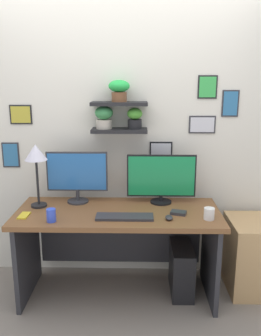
{
  "coord_description": "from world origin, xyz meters",
  "views": [
    {
      "loc": [
        0.16,
        -2.72,
        1.79
      ],
      "look_at": [
        0.1,
        0.05,
        1.1
      ],
      "focal_mm": 38.4,
      "sensor_mm": 36.0,
      "label": 1
    }
  ],
  "objects_px": {
    "monitor_left": "(77,175)",
    "computer_mouse": "(169,218)",
    "coffee_mug": "(209,214)",
    "desk": "(119,232)",
    "monitor_right": "(161,178)",
    "desk_lamp": "(36,157)",
    "scissors_tray": "(178,213)",
    "cell_phone": "(24,215)",
    "pen_cup": "(51,215)",
    "keyboard": "(125,217)",
    "computer_tower_right": "(181,269)",
    "drawer_cabinet": "(254,255)"
  },
  "relations": [
    {
      "from": "monitor_left",
      "to": "computer_mouse",
      "type": "distance_m",
      "value": 0.88
    },
    {
      "from": "computer_mouse",
      "to": "coffee_mug",
      "type": "distance_m",
      "value": 0.31
    },
    {
      "from": "desk",
      "to": "monitor_right",
      "type": "distance_m",
      "value": 0.58
    },
    {
      "from": "desk_lamp",
      "to": "scissors_tray",
      "type": "xyz_separation_m",
      "value": [
        1.15,
        -0.15,
        -0.41
      ]
    },
    {
      "from": "desk",
      "to": "monitor_right",
      "type": "relative_size",
      "value": 2.82
    },
    {
      "from": "desk_lamp",
      "to": "coffee_mug",
      "type": "distance_m",
      "value": 1.44
    },
    {
      "from": "computer_mouse",
      "to": "desk_lamp",
      "type": "relative_size",
      "value": 0.17
    },
    {
      "from": "desk",
      "to": "coffee_mug",
      "type": "relative_size",
      "value": 18.28
    },
    {
      "from": "cell_phone",
      "to": "pen_cup",
      "type": "height_order",
      "value": "pen_cup"
    },
    {
      "from": "monitor_left",
      "to": "desk_lamp",
      "type": "height_order",
      "value": "desk_lamp"
    },
    {
      "from": "keyboard",
      "to": "cell_phone",
      "type": "bearing_deg",
      "value": 178.13
    },
    {
      "from": "desk",
      "to": "monitor_right",
      "type": "height_order",
      "value": "monitor_right"
    },
    {
      "from": "monitor_right",
      "to": "computer_mouse",
      "type": "distance_m",
      "value": 0.44
    },
    {
      "from": "computer_mouse",
      "to": "cell_phone",
      "type": "xyz_separation_m",
      "value": [
        -1.12,
        0.04,
        -0.01
      ]
    },
    {
      "from": "coffee_mug",
      "to": "keyboard",
      "type": "bearing_deg",
      "value": 179.16
    },
    {
      "from": "monitor_left",
      "to": "keyboard",
      "type": "height_order",
      "value": "monitor_left"
    },
    {
      "from": "keyboard",
      "to": "computer_tower_right",
      "type": "height_order",
      "value": "keyboard"
    },
    {
      "from": "desk",
      "to": "cell_phone",
      "type": "distance_m",
      "value": 0.78
    },
    {
      "from": "cell_phone",
      "to": "computer_tower_right",
      "type": "distance_m",
      "value": 1.38
    },
    {
      "from": "pen_cup",
      "to": "drawer_cabinet",
      "type": "relative_size",
      "value": 0.16
    },
    {
      "from": "cell_phone",
      "to": "coffee_mug",
      "type": "distance_m",
      "value": 1.43
    },
    {
      "from": "monitor_left",
      "to": "desk_lamp",
      "type": "xyz_separation_m",
      "value": [
        -0.31,
        -0.12,
        0.18
      ]
    },
    {
      "from": "cell_phone",
      "to": "drawer_cabinet",
      "type": "distance_m",
      "value": 1.95
    },
    {
      "from": "computer_tower_right",
      "to": "coffee_mug",
      "type": "bearing_deg",
      "value": -50.52
    },
    {
      "from": "desk",
      "to": "monitor_left",
      "type": "height_order",
      "value": "monitor_left"
    },
    {
      "from": "keyboard",
      "to": "scissors_tray",
      "type": "relative_size",
      "value": 3.67
    },
    {
      "from": "keyboard",
      "to": "pen_cup",
      "type": "bearing_deg",
      "value": -171.55
    },
    {
      "from": "keyboard",
      "to": "computer_mouse",
      "type": "distance_m",
      "value": 0.34
    },
    {
      "from": "computer_tower_right",
      "to": "scissors_tray",
      "type": "bearing_deg",
      "value": -118.67
    },
    {
      "from": "scissors_tray",
      "to": "coffee_mug",
      "type": "bearing_deg",
      "value": -24.7
    },
    {
      "from": "desk_lamp",
      "to": "monitor_right",
      "type": "bearing_deg",
      "value": 6.81
    },
    {
      "from": "monitor_left",
      "to": "coffee_mug",
      "type": "xyz_separation_m",
      "value": [
        1.06,
        -0.38,
        -0.2
      ]
    },
    {
      "from": "monitor_right",
      "to": "scissors_tray",
      "type": "height_order",
      "value": "monitor_right"
    },
    {
      "from": "desk",
      "to": "computer_tower_right",
      "type": "bearing_deg",
      "value": -1.44
    },
    {
      "from": "scissors_tray",
      "to": "computer_mouse",
      "type": "bearing_deg",
      "value": -127.0
    },
    {
      "from": "monitor_left",
      "to": "cell_phone",
      "type": "distance_m",
      "value": 0.55
    },
    {
      "from": "desk",
      "to": "computer_tower_right",
      "type": "xyz_separation_m",
      "value": [
        0.53,
        -0.01,
        -0.33
      ]
    },
    {
      "from": "keyboard",
      "to": "computer_mouse",
      "type": "xyz_separation_m",
      "value": [
        0.34,
        -0.02,
        0.01
      ]
    },
    {
      "from": "monitor_right",
      "to": "pen_cup",
      "type": "xyz_separation_m",
      "value": [
        -0.84,
        -0.45,
        -0.17
      ]
    },
    {
      "from": "keyboard",
      "to": "desk_lamp",
      "type": "relative_size",
      "value": 0.84
    },
    {
      "from": "desk",
      "to": "computer_tower_right",
      "type": "height_order",
      "value": "desk"
    },
    {
      "from": "drawer_cabinet",
      "to": "coffee_mug",
      "type": "bearing_deg",
      "value": -149.23
    },
    {
      "from": "coffee_mug",
      "to": "cell_phone",
      "type": "bearing_deg",
      "value": 178.59
    },
    {
      "from": "computer_tower_right",
      "to": "pen_cup",
      "type": "bearing_deg",
      "value": -165.04
    },
    {
      "from": "monitor_right",
      "to": "computer_tower_right",
      "type": "relative_size",
      "value": 1.4
    },
    {
      "from": "keyboard",
      "to": "drawer_cabinet",
      "type": "xyz_separation_m",
      "value": [
        1.1,
        0.26,
        -0.45
      ]
    },
    {
      "from": "drawer_cabinet",
      "to": "cell_phone",
      "type": "bearing_deg",
      "value": -172.77
    },
    {
      "from": "coffee_mug",
      "to": "desk_lamp",
      "type": "bearing_deg",
      "value": 169.45
    },
    {
      "from": "computer_mouse",
      "to": "drawer_cabinet",
      "type": "xyz_separation_m",
      "value": [
        0.76,
        0.28,
        -0.45
      ]
    },
    {
      "from": "desk",
      "to": "desk_lamp",
      "type": "height_order",
      "value": "desk_lamp"
    }
  ]
}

